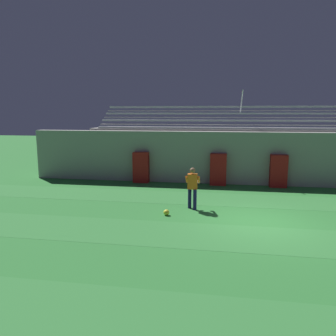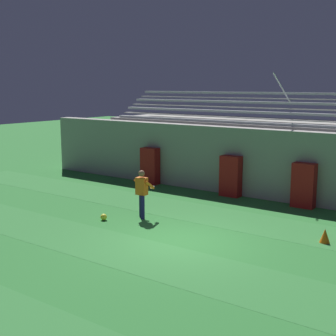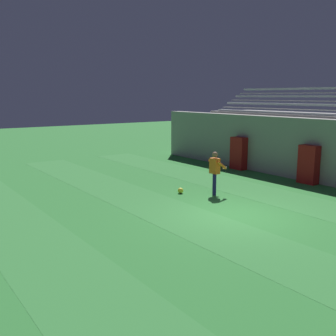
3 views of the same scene
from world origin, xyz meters
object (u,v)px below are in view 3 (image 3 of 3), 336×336
(padding_pillar_gate_left, at_px, (309,165))
(padding_pillar_far_left, at_px, (239,153))
(soccer_ball, at_px, (181,191))
(goalkeeper, at_px, (215,170))

(padding_pillar_gate_left, xyz_separation_m, padding_pillar_far_left, (-4.19, 0.00, 0.00))
(padding_pillar_gate_left, xyz_separation_m, soccer_ball, (-1.83, -5.61, -0.73))
(goalkeeper, xyz_separation_m, soccer_ball, (-0.88, -1.00, -0.84))
(padding_pillar_far_left, xyz_separation_m, goalkeeper, (3.24, -4.61, 0.12))
(padding_pillar_gate_left, xyz_separation_m, goalkeeper, (-0.95, -4.61, 0.12))
(goalkeeper, bearing_deg, padding_pillar_far_left, 125.05)
(padding_pillar_gate_left, bearing_deg, soccer_ball, -108.02)
(padding_pillar_gate_left, relative_size, goalkeeper, 1.00)
(padding_pillar_gate_left, bearing_deg, goalkeeper, -101.63)
(padding_pillar_far_left, xyz_separation_m, soccer_ball, (2.36, -5.61, -0.73))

